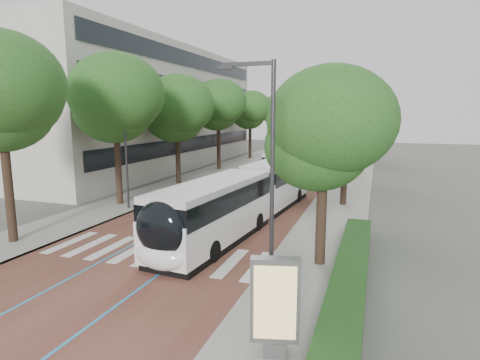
{
  "coord_description": "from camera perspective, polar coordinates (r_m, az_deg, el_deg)",
  "views": [
    {
      "loc": [
        9.81,
        -14.81,
        6.58
      ],
      "look_at": [
        1.76,
        8.64,
        2.4
      ],
      "focal_mm": 30.0,
      "sensor_mm": 36.0,
      "label": 1
    }
  ],
  "objects": [
    {
      "name": "sidewalk_left",
      "position": [
        57.85,
        1.42,
        3.1
      ],
      "size": [
        4.0,
        140.0,
        0.12
      ],
      "primitive_type": "cube",
      "color": "gray",
      "rests_on": "ground"
    },
    {
      "name": "ground",
      "position": [
        18.94,
        -13.9,
        -11.05
      ],
      "size": [
        160.0,
        160.0,
        0.0
      ],
      "primitive_type": "plane",
      "color": "#51544C",
      "rests_on": "ground"
    },
    {
      "name": "trees_right",
      "position": [
        38.29,
        15.96,
        8.19
      ],
      "size": [
        5.67,
        47.46,
        8.66
      ],
      "color": "black",
      "rests_on": "ground"
    },
    {
      "name": "zebra_crossing",
      "position": [
        19.63,
        -11.8,
        -10.15
      ],
      "size": [
        10.55,
        3.6,
        0.01
      ],
      "color": "silver",
      "rests_on": "ground"
    },
    {
      "name": "road",
      "position": [
        56.07,
        8.76,
        2.73
      ],
      "size": [
        11.0,
        140.0,
        0.02
      ],
      "primitive_type": "cube",
      "color": "#592E27",
      "rests_on": "ground"
    },
    {
      "name": "streetlight_far",
      "position": [
        36.99,
        14.08,
        6.56
      ],
      "size": [
        1.82,
        0.2,
        8.0
      ],
      "color": "#313133",
      "rests_on": "sidewalk_right"
    },
    {
      "name": "lamp_post_left",
      "position": [
        27.92,
        -15.92,
        4.15
      ],
      "size": [
        0.14,
        0.14,
        8.0
      ],
      "primitive_type": "cylinder",
      "color": "#313133",
      "rests_on": "sidewalk_left"
    },
    {
      "name": "bus_queued_1",
      "position": [
        51.48,
        9.9,
        3.9
      ],
      "size": [
        3.06,
        12.5,
        3.2
      ],
      "rotation": [
        0.0,
        0.0,
        0.04
      ],
      "color": "white",
      "rests_on": "ground"
    },
    {
      "name": "kerb_right",
      "position": [
        55.36,
        14.48,
        2.5
      ],
      "size": [
        0.2,
        140.0,
        0.14
      ],
      "primitive_type": "cube",
      "color": "gray",
      "rests_on": "ground"
    },
    {
      "name": "bus_queued_2",
      "position": [
        63.99,
        12.02,
        4.92
      ],
      "size": [
        3.06,
        12.5,
        3.2
      ],
      "rotation": [
        0.0,
        0.0,
        -0.04
      ],
      "color": "white",
      "rests_on": "ground"
    },
    {
      "name": "streetlight_near",
      "position": [
        12.36,
        3.81,
        1.36
      ],
      "size": [
        1.82,
        0.2,
        8.0
      ],
      "color": "#313133",
      "rests_on": "sidewalk_right"
    },
    {
      "name": "lane_line_right",
      "position": [
        55.81,
        10.38,
        2.67
      ],
      "size": [
        0.12,
        126.0,
        0.01
      ],
      "primitive_type": "cube",
      "color": "#288FC8",
      "rests_on": "road"
    },
    {
      "name": "bus_queued_0",
      "position": [
        38.79,
        6.84,
        2.16
      ],
      "size": [
        2.97,
        12.48,
        3.2
      ],
      "rotation": [
        0.0,
        0.0,
        0.04
      ],
      "color": "white",
      "rests_on": "ground"
    },
    {
      "name": "kerb_left",
      "position": [
        57.31,
        3.24,
        3.02
      ],
      "size": [
        0.2,
        140.0,
        0.14
      ],
      "primitive_type": "cube",
      "color": "gray",
      "rests_on": "ground"
    },
    {
      "name": "trees_left",
      "position": [
        40.52,
        -6.43,
        10.1
      ],
      "size": [
        6.49,
        60.63,
        10.03
      ],
      "color": "black",
      "rests_on": "ground"
    },
    {
      "name": "lead_bus",
      "position": [
        23.57,
        0.68,
        -2.56
      ],
      "size": [
        4.2,
        18.55,
        3.2
      ],
      "rotation": [
        0.0,
        0.0,
        -0.09
      ],
      "color": "black",
      "rests_on": "ground"
    },
    {
      "name": "ad_panel",
      "position": [
        11.16,
        4.98,
        -17.24
      ],
      "size": [
        1.36,
        0.67,
        2.73
      ],
      "rotation": [
        0.0,
        0.0,
        0.25
      ],
      "color": "#59595B",
      "rests_on": "sidewalk_right"
    },
    {
      "name": "office_building",
      "position": [
        51.87,
        -15.64,
        9.69
      ],
      "size": [
        18.11,
        40.0,
        14.0
      ],
      "color": "#9A978F",
      "rests_on": "ground"
    },
    {
      "name": "lane_line_left",
      "position": [
        56.37,
        7.16,
        2.82
      ],
      "size": [
        0.12,
        126.0,
        0.01
      ],
      "primitive_type": "cube",
      "color": "#288FC8",
      "rests_on": "road"
    },
    {
      "name": "sidewalk_right",
      "position": [
        55.24,
        16.44,
        2.4
      ],
      "size": [
        4.0,
        140.0,
        0.12
      ],
      "primitive_type": "cube",
      "color": "gray",
      "rests_on": "ground"
    },
    {
      "name": "hedge",
      "position": [
        16.02,
        15.39,
        -13.02
      ],
      "size": [
        1.2,
        14.0,
        0.8
      ],
      "primitive_type": "cube",
      "color": "#1D4217",
      "rests_on": "sidewalk_right"
    },
    {
      "name": "bus_queued_3",
      "position": [
        77.39,
        13.04,
        5.65
      ],
      "size": [
        2.62,
        12.42,
        3.2
      ],
      "rotation": [
        0.0,
        0.0,
        0.01
      ],
      "color": "white",
      "rests_on": "ground"
    }
  ]
}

